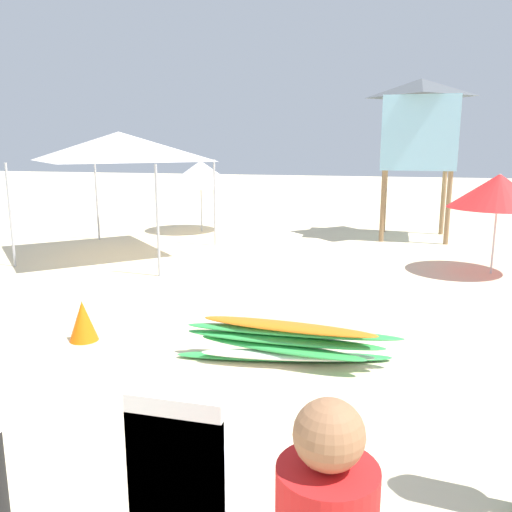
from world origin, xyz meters
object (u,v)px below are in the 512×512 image
popup_canopy (119,146)px  lifeguard_tower (419,124)px  beach_umbrella_left (499,191)px  traffic_cone_near (83,321)px  stacked_plastic_chairs (186,488)px  beach_umbrella_mid (201,174)px  surfboard_pile (286,343)px

popup_canopy → lifeguard_tower: (6.31, 3.97, 0.55)m
beach_umbrella_left → traffic_cone_near: bearing=-137.3°
stacked_plastic_chairs → lifeguard_tower: lifeguard_tower is taller
beach_umbrella_mid → traffic_cone_near: size_ratio=3.98×
stacked_plastic_chairs → traffic_cone_near: stacked_plastic_chairs is taller
surfboard_pile → traffic_cone_near: size_ratio=4.99×
popup_canopy → traffic_cone_near: bearing=-66.8°
surfboard_pile → beach_umbrella_left: bearing=60.2°
surfboard_pile → lifeguard_tower: size_ratio=0.64×
stacked_plastic_chairs → beach_umbrella_left: 8.99m
stacked_plastic_chairs → beach_umbrella_mid: beach_umbrella_mid is taller
beach_umbrella_mid → traffic_cone_near: beach_umbrella_mid is taller
lifeguard_tower → beach_umbrella_left: (1.37, -3.77, -1.36)m
lifeguard_tower → traffic_cone_near: 10.20m
popup_canopy → traffic_cone_near: size_ratio=6.30×
stacked_plastic_chairs → surfboard_pile: stacked_plastic_chairs is taller
surfboard_pile → beach_umbrella_mid: bearing=116.2°
popup_canopy → beach_umbrella_mid: popup_canopy is taller
stacked_plastic_chairs → popup_canopy: popup_canopy is taller
surfboard_pile → popup_canopy: popup_canopy is taller
surfboard_pile → lifeguard_tower: bearing=79.9°
stacked_plastic_chairs → surfboard_pile: bearing=93.0°
popup_canopy → beach_umbrella_mid: 3.66m
stacked_plastic_chairs → popup_canopy: bearing=120.5°
lifeguard_tower → beach_umbrella_mid: (-5.79, -0.43, -1.31)m
lifeguard_tower → beach_umbrella_left: size_ratio=2.14×
surfboard_pile → beach_umbrella_mid: beach_umbrella_mid is taller
lifeguard_tower → popup_canopy: bearing=-147.8°
traffic_cone_near → popup_canopy: bearing=113.2°
traffic_cone_near → beach_umbrella_mid: bearing=100.6°
popup_canopy → traffic_cone_near: (2.11, -4.93, -2.13)m
lifeguard_tower → traffic_cone_near: lifeguard_tower is taller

